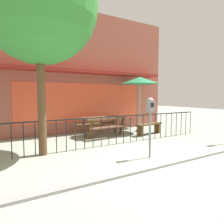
# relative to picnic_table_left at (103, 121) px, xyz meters

# --- Properties ---
(ground) EXTENTS (40.00, 40.00, 0.00)m
(ground) POSITION_rel_picnic_table_left_xyz_m (-0.32, -3.28, -0.61)
(ground) COLOR #95A08F
(pub_storefront) EXTENTS (9.00, 1.22, 5.43)m
(pub_storefront) POSITION_rel_picnic_table_left_xyz_m (-0.32, 1.51, 2.08)
(pub_storefront) COLOR brown
(pub_storefront) RESTS_ON ground
(patio_fence_front) EXTENTS (7.58, 0.04, 0.97)m
(patio_fence_front) POSITION_rel_picnic_table_left_xyz_m (-0.32, -1.52, 0.05)
(patio_fence_front) COLOR black
(patio_fence_front) RESTS_ON ground
(picnic_table_left) EXTENTS (1.91, 1.50, 0.79)m
(picnic_table_left) POSITION_rel_picnic_table_left_xyz_m (0.00, 0.00, 0.00)
(picnic_table_left) COLOR brown
(picnic_table_left) RESTS_ON ground
(patio_umbrella) EXTENTS (1.75, 1.75, 2.51)m
(patio_umbrella) POSITION_rel_picnic_table_left_xyz_m (1.93, 0.07, 1.71)
(patio_umbrella) COLOR black
(patio_umbrella) RESTS_ON ground
(patio_bench) EXTENTS (1.43, 0.56, 0.48)m
(patio_bench) POSITION_rel_picnic_table_left_xyz_m (1.82, -0.74, -0.26)
(patio_bench) COLOR brown
(patio_bench) RESTS_ON ground
(parking_meter_far) EXTENTS (0.18, 0.17, 1.60)m
(parking_meter_far) POSITION_rel_picnic_table_left_xyz_m (-0.33, -3.23, 0.63)
(parking_meter_far) COLOR slate
(parking_meter_far) RESTS_ON ground
(street_tree) EXTENTS (3.14, 3.14, 5.63)m
(street_tree) POSITION_rel_picnic_table_left_xyz_m (-2.73, -1.50, 3.44)
(street_tree) COLOR brown
(street_tree) RESTS_ON ground
(curb_edge) EXTENTS (12.60, 0.20, 0.11)m
(curb_edge) POSITION_rel_picnic_table_left_xyz_m (-0.32, -3.88, -0.61)
(curb_edge) COLOR gray
(curb_edge) RESTS_ON ground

